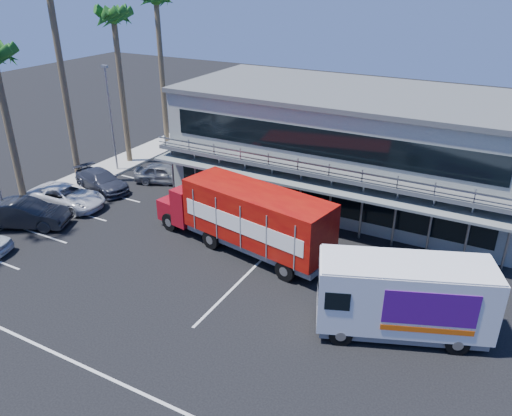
% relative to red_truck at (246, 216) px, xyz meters
% --- Properties ---
extents(ground, '(120.00, 120.00, 0.00)m').
position_rel_red_truck_xyz_m(ground, '(-0.68, -5.14, -2.06)').
color(ground, black).
rests_on(ground, ground).
extents(building, '(22.40, 12.00, 7.30)m').
position_rel_red_truck_xyz_m(building, '(2.32, 9.79, 1.60)').
color(building, gray).
rests_on(building, ground).
extents(curb_strip, '(3.00, 32.00, 0.16)m').
position_rel_red_truck_xyz_m(curb_strip, '(-15.68, 0.86, -1.98)').
color(curb_strip, '#A5A399').
rests_on(curb_strip, ground).
extents(palm_e, '(2.80, 2.80, 12.25)m').
position_rel_red_truck_xyz_m(palm_e, '(-15.38, 7.86, 8.51)').
color(palm_e, brown).
rests_on(palm_e, ground).
extents(palm_f, '(2.80, 2.80, 13.25)m').
position_rel_red_truck_xyz_m(palm_f, '(-15.78, 13.36, 9.41)').
color(palm_f, brown).
rests_on(palm_f, ground).
extents(light_pole_far, '(0.50, 0.25, 8.09)m').
position_rel_red_truck_xyz_m(light_pole_far, '(-14.88, 5.86, 2.44)').
color(light_pole_far, gray).
rests_on(light_pole_far, ground).
extents(red_truck, '(11.39, 4.59, 3.74)m').
position_rel_red_truck_xyz_m(red_truck, '(0.00, 0.00, 0.00)').
color(red_truck, maroon).
rests_on(red_truck, ground).
extents(white_van, '(7.51, 4.87, 3.48)m').
position_rel_red_truck_xyz_m(white_van, '(9.32, -3.15, -0.21)').
color(white_van, silver).
rests_on(white_van, ground).
extents(parked_car_b, '(5.42, 3.75, 1.69)m').
position_rel_red_truck_xyz_m(parked_car_b, '(-13.18, -3.94, -1.21)').
color(parked_car_b, black).
rests_on(parked_car_b, ground).
extents(parked_car_c, '(5.47, 2.80, 1.48)m').
position_rel_red_truck_xyz_m(parked_car_c, '(-13.18, -0.74, -1.32)').
color(parked_car_c, silver).
rests_on(parked_car_c, ground).
extents(parked_car_d, '(5.21, 3.13, 1.41)m').
position_rel_red_truck_xyz_m(parked_car_d, '(-13.18, 2.46, -1.35)').
color(parked_car_d, '#2C2F3B').
rests_on(parked_car_d, ground).
extents(parked_car_e, '(4.53, 3.09, 1.43)m').
position_rel_red_truck_xyz_m(parked_car_e, '(-10.18, 5.66, -1.34)').
color(parked_car_e, gray).
rests_on(parked_car_e, ground).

